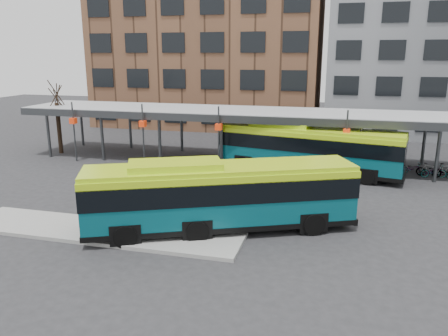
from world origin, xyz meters
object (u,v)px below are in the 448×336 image
bus_rear (308,147)px  pedestrian (84,211)px  bus_front (220,194)px  tree (59,126)px

bus_rear → pedestrian: bus_rear is taller
bus_front → pedestrian: bearing=171.9°
bus_rear → pedestrian: size_ratio=7.69×
bus_front → bus_rear: (3.39, 12.05, 0.01)m
tree → pedestrian: tree is taller
tree → bus_rear: bearing=-3.2°
tree → pedestrian: 19.10m
pedestrian → bus_rear: bearing=-30.0°
bus_front → tree: bearing=119.7°
bus_rear → pedestrian: 16.98m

